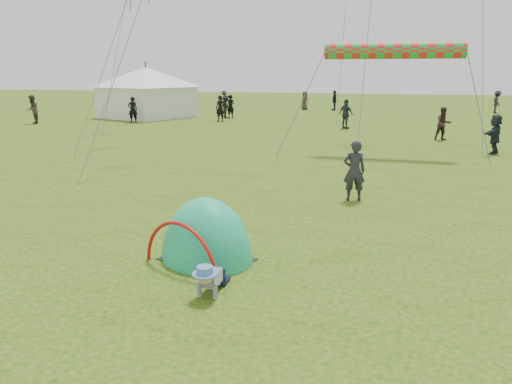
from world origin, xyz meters
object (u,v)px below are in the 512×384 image
(standing_adult, at_px, (354,171))
(event_marquee, at_px, (147,91))
(popup_tent, at_px, (207,259))
(crawling_toddler, at_px, (210,278))

(standing_adult, relative_size, event_marquee, 0.28)
(popup_tent, bearing_deg, event_marquee, 142.52)
(crawling_toddler, distance_m, standing_adult, 6.48)
(popup_tent, distance_m, event_marquee, 29.01)
(crawling_toddler, xyz_separation_m, standing_adult, (1.54, 6.28, 0.52))
(popup_tent, bearing_deg, crawling_toddler, -43.96)
(standing_adult, distance_m, event_marquee, 26.07)
(crawling_toddler, relative_size, popup_tent, 0.30)
(event_marquee, bearing_deg, standing_adult, -30.52)
(popup_tent, distance_m, standing_adult, 5.45)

